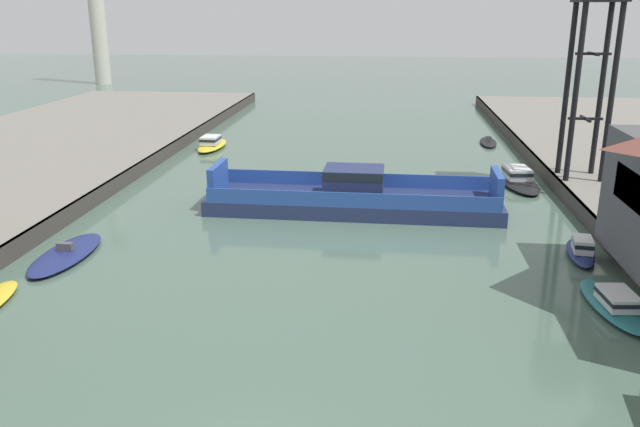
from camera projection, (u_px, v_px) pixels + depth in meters
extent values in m
cube|color=#423D38|center=(36.00, 235.00, 42.09)|extent=(0.30, 140.00, 1.28)
cube|color=#423D38|center=(623.00, 257.00, 38.44)|extent=(0.30, 140.00, 1.28)
cube|color=navy|center=(353.00, 203.00, 49.30)|extent=(21.98, 6.43, 1.10)
cube|color=#284CA3|center=(356.00, 180.00, 51.77)|extent=(21.00, 0.50, 1.10)
cube|color=#284CA3|center=(351.00, 200.00, 46.16)|extent=(21.00, 0.50, 1.10)
cube|color=navy|center=(354.00, 182.00, 48.80)|extent=(4.43, 3.40, 2.21)
cube|color=black|center=(354.00, 172.00, 48.57)|extent=(4.47, 3.44, 0.60)
cube|color=#284CA3|center=(497.00, 187.00, 47.58)|extent=(0.58, 4.23, 2.20)
cube|color=#284CA3|center=(218.00, 178.00, 50.03)|extent=(0.58, 4.23, 2.20)
ellipsoid|color=black|center=(518.00, 183.00, 56.40)|extent=(3.60, 8.42, 0.50)
cube|color=silver|center=(517.00, 173.00, 56.77)|extent=(2.23, 3.05, 0.95)
cube|color=black|center=(517.00, 171.00, 56.73)|extent=(2.29, 3.13, 0.29)
ellipsoid|color=navy|center=(580.00, 253.00, 40.17)|extent=(2.22, 5.36, 0.50)
cube|color=silver|center=(583.00, 244.00, 39.61)|extent=(1.31, 1.95, 0.83)
cube|color=black|center=(583.00, 243.00, 39.58)|extent=(1.35, 2.00, 0.25)
ellipsoid|color=navy|center=(66.00, 254.00, 39.96)|extent=(2.85, 7.73, 0.47)
cube|color=#4C4C51|center=(65.00, 247.00, 39.82)|extent=(0.97, 0.41, 0.50)
ellipsoid|color=black|center=(488.00, 142.00, 73.85)|extent=(2.16, 6.21, 0.40)
cube|color=#4C4C51|center=(489.00, 138.00, 73.72)|extent=(0.65, 0.44, 0.50)
ellipsoid|color=yellow|center=(212.00, 146.00, 71.47)|extent=(2.59, 7.31, 0.60)
cube|color=silver|center=(210.00, 140.00, 70.74)|extent=(1.77, 2.57, 0.86)
cube|color=black|center=(210.00, 139.00, 70.71)|extent=(1.82, 2.65, 0.26)
ellipsoid|color=#237075|center=(612.00, 305.00, 33.08)|extent=(2.74, 6.80, 0.48)
cube|color=silver|center=(618.00, 298.00, 32.43)|extent=(1.70, 2.45, 0.70)
cube|color=black|center=(618.00, 297.00, 32.40)|extent=(1.75, 2.52, 0.21)
cylinder|color=black|center=(567.00, 91.00, 53.54)|extent=(0.44, 0.44, 13.80)
cylinder|color=black|center=(601.00, 91.00, 53.26)|extent=(0.44, 0.44, 13.80)
cylinder|color=black|center=(575.00, 95.00, 50.95)|extent=(0.44, 0.44, 13.80)
cylinder|color=black|center=(612.00, 95.00, 50.67)|extent=(0.44, 0.44, 13.80)
cube|color=black|center=(585.00, 119.00, 52.72)|extent=(2.73, 0.20, 0.20)
cube|color=black|center=(585.00, 119.00, 52.72)|extent=(0.20, 2.73, 0.20)
cube|color=black|center=(593.00, 54.00, 51.20)|extent=(2.73, 0.20, 0.20)
cube|color=black|center=(593.00, 54.00, 51.20)|extent=(0.20, 2.73, 0.20)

